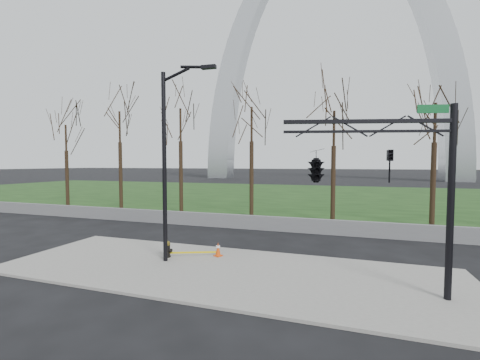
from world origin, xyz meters
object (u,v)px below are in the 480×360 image
(fire_hydrant, at_px, (167,249))
(street_light, at_px, (169,152))
(traffic_cone, at_px, (218,249))
(traffic_signal_mast, at_px, (341,166))

(fire_hydrant, height_order, street_light, street_light)
(traffic_cone, relative_size, street_light, 0.07)
(traffic_cone, distance_m, street_light, 4.78)
(traffic_cone, height_order, traffic_signal_mast, traffic_signal_mast)
(fire_hydrant, distance_m, street_light, 4.29)
(traffic_cone, bearing_deg, fire_hydrant, -157.97)
(fire_hydrant, relative_size, traffic_signal_mast, 0.13)
(traffic_signal_mast, bearing_deg, street_light, 153.80)
(traffic_cone, height_order, street_light, street_light)
(traffic_cone, relative_size, traffic_signal_mast, 0.10)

